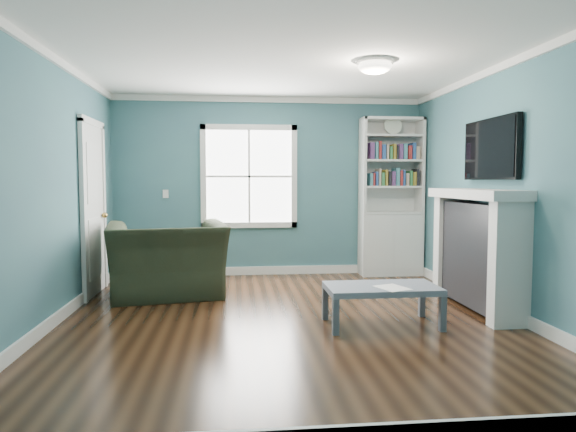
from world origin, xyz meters
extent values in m
plane|color=black|center=(0.00, 0.00, 0.00)|extent=(5.00, 5.00, 0.00)
plane|color=#385E6E|center=(0.00, 2.50, 1.30)|extent=(4.50, 0.00, 4.50)
plane|color=#385E6E|center=(0.00, -2.50, 1.30)|extent=(4.50, 0.00, 4.50)
plane|color=#385E6E|center=(-2.25, 0.00, 1.30)|extent=(0.00, 5.00, 5.00)
plane|color=#385E6E|center=(2.25, 0.00, 1.30)|extent=(0.00, 5.00, 5.00)
plane|color=white|center=(0.00, 0.00, 2.60)|extent=(5.00, 5.00, 0.00)
cube|color=white|center=(0.00, 2.48, 0.06)|extent=(4.50, 0.03, 0.12)
cube|color=white|center=(-2.23, 0.00, 0.06)|extent=(0.03, 5.00, 0.12)
cube|color=white|center=(2.23, 0.00, 0.06)|extent=(0.03, 5.00, 0.12)
cube|color=white|center=(0.00, 2.48, 2.56)|extent=(4.50, 0.04, 0.08)
cube|color=white|center=(-2.23, 0.00, 2.56)|extent=(0.04, 5.00, 0.08)
cube|color=white|center=(2.23, 0.00, 2.56)|extent=(0.04, 5.00, 0.08)
cube|color=white|center=(-0.30, 2.50, 1.45)|extent=(1.24, 0.01, 1.34)
cube|color=white|center=(-0.96, 2.48, 1.45)|extent=(0.08, 0.06, 1.50)
cube|color=white|center=(0.36, 2.48, 1.45)|extent=(0.08, 0.06, 1.50)
cube|color=white|center=(-0.30, 2.48, 0.74)|extent=(1.40, 0.06, 0.08)
cube|color=white|center=(-0.30, 2.48, 2.16)|extent=(1.40, 0.06, 0.08)
cube|color=white|center=(-0.30, 2.48, 1.45)|extent=(1.24, 0.03, 0.03)
cube|color=white|center=(-0.30, 2.48, 1.45)|extent=(0.03, 0.03, 1.34)
cube|color=silver|center=(1.77, 2.30, 0.45)|extent=(0.90, 0.35, 0.90)
cube|color=silver|center=(1.34, 2.30, 1.60)|extent=(0.04, 0.35, 1.40)
cube|color=silver|center=(2.20, 2.30, 1.60)|extent=(0.04, 0.35, 1.40)
cube|color=silver|center=(1.77, 2.46, 1.60)|extent=(0.90, 0.02, 1.40)
cube|color=silver|center=(1.77, 2.30, 2.28)|extent=(0.90, 0.35, 0.04)
cube|color=silver|center=(1.77, 2.30, 0.92)|extent=(0.84, 0.33, 0.03)
cube|color=silver|center=(1.77, 2.30, 1.30)|extent=(0.84, 0.33, 0.03)
cube|color=silver|center=(1.77, 2.30, 1.68)|extent=(0.84, 0.33, 0.03)
cube|color=silver|center=(1.77, 2.30, 2.04)|extent=(0.84, 0.33, 0.03)
cube|color=teal|center=(1.77, 2.28, 1.43)|extent=(0.70, 0.25, 0.22)
cube|color=maroon|center=(1.77, 2.28, 1.81)|extent=(0.70, 0.25, 0.22)
cylinder|color=beige|center=(1.77, 2.25, 2.19)|extent=(0.26, 0.06, 0.26)
cube|color=black|center=(2.09, 0.20, 0.60)|extent=(0.30, 1.20, 1.10)
cube|color=black|center=(2.07, 0.20, 0.40)|extent=(0.22, 0.65, 0.70)
cube|color=silver|center=(2.07, -0.47, 0.60)|extent=(0.36, 0.16, 1.20)
cube|color=silver|center=(2.07, 0.87, 0.60)|extent=(0.36, 0.16, 1.20)
cube|color=silver|center=(2.05, 0.20, 1.25)|extent=(0.44, 1.58, 0.10)
cube|color=black|center=(2.20, 0.20, 1.72)|extent=(0.06, 1.10, 0.65)
cube|color=silver|center=(-2.23, 1.40, 1.02)|extent=(0.04, 0.80, 2.05)
cube|color=white|center=(-2.22, 0.95, 1.02)|extent=(0.05, 0.08, 2.13)
cube|color=white|center=(-2.22, 1.85, 1.02)|extent=(0.05, 0.08, 2.13)
cube|color=white|center=(-2.22, 1.40, 2.09)|extent=(0.05, 0.98, 0.08)
sphere|color=#BF8C3F|center=(-2.17, 1.70, 0.95)|extent=(0.07, 0.07, 0.07)
ellipsoid|color=white|center=(0.90, 0.10, 2.54)|extent=(0.34, 0.34, 0.15)
cylinder|color=white|center=(0.90, 0.10, 2.58)|extent=(0.38, 0.38, 0.03)
cube|color=white|center=(-1.50, 2.48, 1.20)|extent=(0.08, 0.01, 0.12)
imported|color=black|center=(-1.33, 1.21, 0.59)|extent=(1.49, 1.11, 1.19)
cube|color=#494F58|center=(0.38, -0.55, 0.16)|extent=(0.06, 0.06, 0.33)
cube|color=#494F58|center=(1.39, -0.54, 0.16)|extent=(0.06, 0.06, 0.33)
cube|color=#494F58|center=(0.38, -0.03, 0.16)|extent=(0.06, 0.06, 0.33)
cube|color=#494F58|center=(1.39, -0.02, 0.16)|extent=(0.06, 0.06, 0.33)
cube|color=slate|center=(0.89, -0.28, 0.36)|extent=(1.07, 0.59, 0.06)
cube|color=white|center=(0.95, -0.41, 0.39)|extent=(0.33, 0.37, 0.00)
camera|label=1|loc=(-0.52, -5.03, 1.40)|focal=32.00mm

